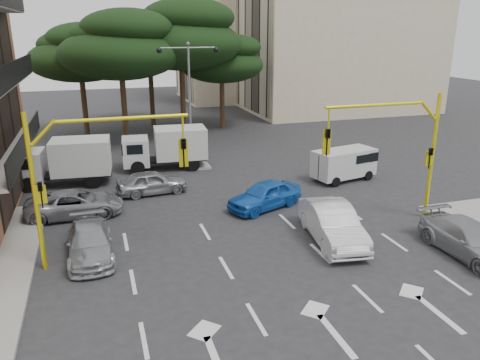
{
  "coord_description": "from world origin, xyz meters",
  "views": [
    {
      "loc": [
        -6.28,
        -15.44,
        8.7
      ],
      "look_at": [
        0.3,
        5.55,
        1.6
      ],
      "focal_mm": 35.0,
      "sensor_mm": 36.0,
      "label": 1
    }
  ],
  "objects_px": {
    "box_truck_a": "(64,163)",
    "car_silver_parked": "(470,240)",
    "street_lamp_center": "(189,81)",
    "car_silver_cross_b": "(152,182)",
    "car_blue_compact": "(265,195)",
    "signal_mast_right": "(401,142)",
    "van_white": "(344,165)",
    "signal_mast_left": "(84,167)",
    "car_white_hatch": "(332,223)",
    "box_truck_b": "(166,148)",
    "car_silver_cross_a": "(75,204)",
    "car_silver_wagon": "(90,242)"
  },
  "relations": [
    {
      "from": "car_blue_compact",
      "to": "car_silver_parked",
      "type": "bearing_deg",
      "value": 16.68
    },
    {
      "from": "box_truck_b",
      "to": "box_truck_a",
      "type": "bearing_deg",
      "value": 109.28
    },
    {
      "from": "car_silver_parked",
      "to": "box_truck_b",
      "type": "bearing_deg",
      "value": 120.87
    },
    {
      "from": "car_blue_compact",
      "to": "car_silver_cross_a",
      "type": "height_order",
      "value": "car_blue_compact"
    },
    {
      "from": "street_lamp_center",
      "to": "car_silver_cross_b",
      "type": "relative_size",
      "value": 2.02
    },
    {
      "from": "car_blue_compact",
      "to": "box_truck_a",
      "type": "distance_m",
      "value": 12.09
    },
    {
      "from": "car_silver_cross_b",
      "to": "van_white",
      "type": "height_order",
      "value": "van_white"
    },
    {
      "from": "signal_mast_left",
      "to": "car_silver_wagon",
      "type": "height_order",
      "value": "signal_mast_left"
    },
    {
      "from": "car_blue_compact",
      "to": "car_silver_parked",
      "type": "height_order",
      "value": "car_blue_compact"
    },
    {
      "from": "signal_mast_left",
      "to": "box_truck_b",
      "type": "xyz_separation_m",
      "value": [
        4.73,
        12.14,
        -2.55
      ]
    },
    {
      "from": "box_truck_a",
      "to": "box_truck_b",
      "type": "xyz_separation_m",
      "value": [
        6.14,
        1.62,
        -0.01
      ]
    },
    {
      "from": "car_silver_wagon",
      "to": "box_truck_b",
      "type": "height_order",
      "value": "box_truck_b"
    },
    {
      "from": "box_truck_a",
      "to": "car_silver_parked",
      "type": "bearing_deg",
      "value": -127.62
    },
    {
      "from": "car_silver_cross_a",
      "to": "car_silver_parked",
      "type": "relative_size",
      "value": 0.98
    },
    {
      "from": "car_silver_wagon",
      "to": "car_silver_cross_b",
      "type": "distance_m",
      "value": 7.65
    },
    {
      "from": "car_silver_cross_b",
      "to": "street_lamp_center",
      "type": "bearing_deg",
      "value": -33.86
    },
    {
      "from": "car_silver_cross_a",
      "to": "car_silver_cross_b",
      "type": "relative_size",
      "value": 1.19
    },
    {
      "from": "car_blue_compact",
      "to": "car_silver_parked",
      "type": "distance_m",
      "value": 9.52
    },
    {
      "from": "car_white_hatch",
      "to": "car_silver_cross_a",
      "type": "distance_m",
      "value": 12.28
    },
    {
      "from": "car_white_hatch",
      "to": "signal_mast_right",
      "type": "bearing_deg",
      "value": 23.39
    },
    {
      "from": "car_white_hatch",
      "to": "van_white",
      "type": "height_order",
      "value": "van_white"
    },
    {
      "from": "street_lamp_center",
      "to": "car_silver_wagon",
      "type": "distance_m",
      "value": 15.89
    },
    {
      "from": "van_white",
      "to": "box_truck_a",
      "type": "distance_m",
      "value": 16.48
    },
    {
      "from": "signal_mast_right",
      "to": "car_silver_cross_b",
      "type": "distance_m",
      "value": 13.17
    },
    {
      "from": "street_lamp_center",
      "to": "car_white_hatch",
      "type": "xyz_separation_m",
      "value": [
        3.0,
        -15.04,
        -4.63
      ]
    },
    {
      "from": "car_silver_wagon",
      "to": "box_truck_a",
      "type": "relative_size",
      "value": 0.78
    },
    {
      "from": "car_blue_compact",
      "to": "box_truck_a",
      "type": "relative_size",
      "value": 0.75
    },
    {
      "from": "signal_mast_right",
      "to": "van_white",
      "type": "distance_m",
      "value": 7.18
    },
    {
      "from": "car_white_hatch",
      "to": "street_lamp_center",
      "type": "bearing_deg",
      "value": 109.53
    },
    {
      "from": "car_white_hatch",
      "to": "box_truck_a",
      "type": "relative_size",
      "value": 0.89
    },
    {
      "from": "signal_mast_left",
      "to": "car_silver_cross_b",
      "type": "relative_size",
      "value": 1.56
    },
    {
      "from": "car_white_hatch",
      "to": "car_silver_cross_a",
      "type": "relative_size",
      "value": 1.06
    },
    {
      "from": "signal_mast_left",
      "to": "box_truck_b",
      "type": "bearing_deg",
      "value": 68.71
    },
    {
      "from": "car_silver_cross_a",
      "to": "car_silver_wagon",
      "type": "bearing_deg",
      "value": -171.47
    },
    {
      "from": "street_lamp_center",
      "to": "car_white_hatch",
      "type": "bearing_deg",
      "value": -78.72
    },
    {
      "from": "car_silver_cross_a",
      "to": "van_white",
      "type": "relative_size",
      "value": 1.2
    },
    {
      "from": "car_silver_wagon",
      "to": "car_silver_cross_a",
      "type": "relative_size",
      "value": 0.92
    },
    {
      "from": "car_silver_wagon",
      "to": "car_blue_compact",
      "type": "bearing_deg",
      "value": 17.74
    },
    {
      "from": "street_lamp_center",
      "to": "van_white",
      "type": "relative_size",
      "value": 2.03
    },
    {
      "from": "signal_mast_right",
      "to": "signal_mast_left",
      "type": "bearing_deg",
      "value": 180.0
    },
    {
      "from": "car_white_hatch",
      "to": "car_silver_parked",
      "type": "height_order",
      "value": "car_white_hatch"
    },
    {
      "from": "signal_mast_right",
      "to": "car_white_hatch",
      "type": "distance_m",
      "value": 5.0
    },
    {
      "from": "box_truck_b",
      "to": "car_silver_parked",
      "type": "bearing_deg",
      "value": -144.41
    },
    {
      "from": "car_white_hatch",
      "to": "box_truck_b",
      "type": "xyz_separation_m",
      "value": [
        -5.07,
        13.17,
        0.53
      ]
    },
    {
      "from": "van_white",
      "to": "box_truck_a",
      "type": "height_order",
      "value": "box_truck_a"
    },
    {
      "from": "signal_mast_left",
      "to": "van_white",
      "type": "height_order",
      "value": "signal_mast_left"
    },
    {
      "from": "signal_mast_right",
      "to": "car_silver_cross_b",
      "type": "xyz_separation_m",
      "value": [
        -10.39,
        7.42,
        -3.23
      ]
    },
    {
      "from": "signal_mast_right",
      "to": "street_lamp_center",
      "type": "distance_m",
      "value": 15.65
    },
    {
      "from": "street_lamp_center",
      "to": "car_blue_compact",
      "type": "height_order",
      "value": "street_lamp_center"
    },
    {
      "from": "street_lamp_center",
      "to": "car_silver_parked",
      "type": "distance_m",
      "value": 20.03
    }
  ]
}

